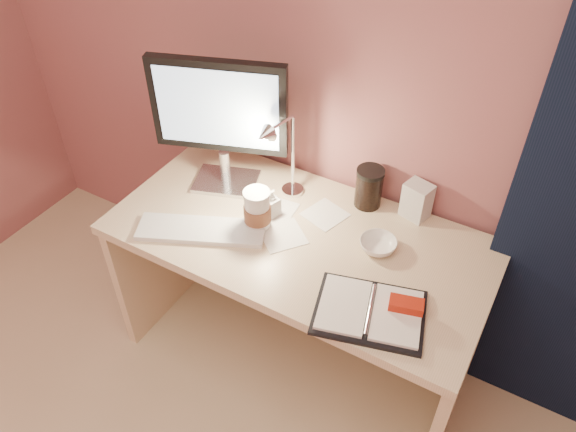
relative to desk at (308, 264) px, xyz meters
The scene contains 13 objects.
desk is the anchor object (origin of this frame).
monitor 0.69m from the desk, behind, with size 0.49×0.25×0.54m.
keyboard 0.46m from the desk, 142.93° to the right, with size 0.47×0.14×0.02m, color silver.
planner 0.53m from the desk, 36.37° to the right, with size 0.40×0.34×0.05m.
paper_a 0.27m from the desk, behind, with size 0.15×0.15×0.00m, color white.
paper_b 0.24m from the desk, 65.87° to the left, with size 0.14×0.14×0.00m, color white.
paper_c 0.26m from the desk, 114.76° to the right, with size 0.15×0.15×0.00m, color white.
coffee_cup 0.36m from the desk, 145.06° to the right, with size 0.10×0.10×0.16m.
bowl 0.37m from the desk, ahead, with size 0.13×0.13×0.04m, color silver.
lotion_bottle 0.32m from the desk, 169.64° to the right, with size 0.05×0.05×0.11m, color silver.
dark_jar 0.39m from the desk, 55.59° to the left, with size 0.10×0.10×0.15m, color black.
product_box 0.50m from the desk, 35.97° to the left, with size 0.10×0.08×0.15m, color silver.
desk_lamp 0.48m from the desk, 162.97° to the left, with size 0.11×0.23×0.37m.
Camera 1 is at (0.71, 0.06, 2.14)m, focal length 35.00 mm.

